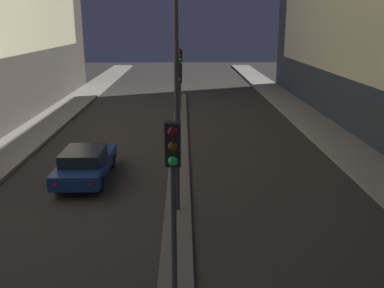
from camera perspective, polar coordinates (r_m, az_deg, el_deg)
The scene contains 6 objects.
median_strip at distance 22.30m, azimuth -1.67°, elevation -0.51°, with size 0.92×33.05×0.12m.
traffic_light_near at distance 8.79m, azimuth -2.51°, elevation -4.48°, with size 0.32×0.42×4.38m.
traffic_light_mid at distance 20.70m, azimuth -1.77°, elevation 7.50°, with size 0.32×0.42×4.38m.
traffic_light_far at distance 31.61m, azimuth -1.58°, elevation 10.47°, with size 0.32×0.42×4.38m.
street_lamp at distance 13.71m, azimuth -2.13°, elevation 13.09°, with size 0.47×0.47×8.77m.
car_left_lane at distance 18.42m, azimuth -14.00°, elevation -2.49°, with size 1.88×4.67×1.37m.
Camera 1 is at (0.22, -3.85, 6.43)m, focal length 40.00 mm.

